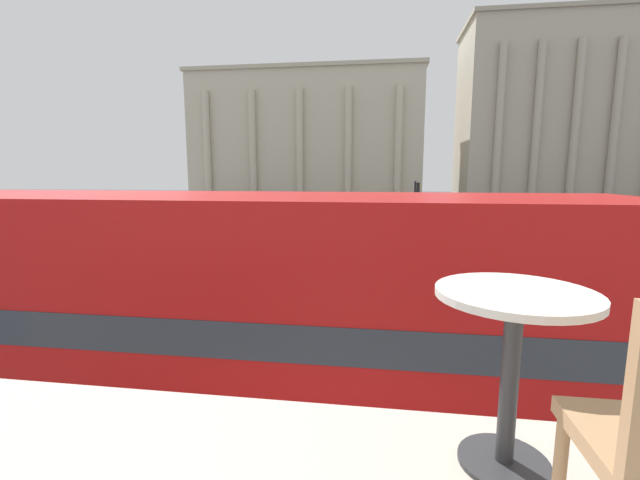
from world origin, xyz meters
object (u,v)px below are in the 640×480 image
at_px(double_decker_bus, 255,318).
at_px(plaza_building_left, 307,139).
at_px(cafe_dining_table, 513,339).
at_px(traffic_light_mid, 269,217).
at_px(traffic_light_near, 436,253).
at_px(pedestrian_white, 401,218).
at_px(pedestrian_black, 479,216).
at_px(traffic_light_far, 416,202).
at_px(car_maroon, 391,225).
at_px(pedestrian_olive, 232,260).
at_px(pedestrian_yellow, 386,231).
at_px(plaza_building_right, 590,115).

bearing_deg(double_decker_bus, plaza_building_left, 97.97).
relative_size(cafe_dining_table, traffic_light_mid, 0.23).
height_order(cafe_dining_table, plaza_building_left, plaza_building_left).
xyz_separation_m(traffic_light_near, pedestrian_white, (-0.10, 20.07, -1.15)).
bearing_deg(pedestrian_black, traffic_light_far, -102.18).
distance_m(car_maroon, pedestrian_black, 8.22).
xyz_separation_m(plaza_building_left, traffic_light_far, (12.96, -33.94, -6.63)).
relative_size(cafe_dining_table, pedestrian_white, 0.41).
bearing_deg(car_maroon, plaza_building_left, -174.83).
height_order(plaza_building_left, pedestrian_white, plaza_building_left).
height_order(double_decker_bus, pedestrian_olive, double_decker_bus).
xyz_separation_m(pedestrian_white, pedestrian_black, (6.16, 2.91, -0.06)).
relative_size(double_decker_bus, pedestrian_yellow, 5.95).
bearing_deg(plaza_building_left, car_maroon, -70.08).
height_order(double_decker_bus, pedestrian_black, double_decker_bus).
bearing_deg(traffic_light_far, pedestrian_yellow, -120.29).
bearing_deg(traffic_light_mid, pedestrian_white, 58.56).
distance_m(cafe_dining_table, traffic_light_far, 26.23).
height_order(car_maroon, pedestrian_black, pedestrian_black).
bearing_deg(car_maroon, cafe_dining_table, -14.95).
distance_m(plaza_building_left, plaza_building_right, 37.12).
bearing_deg(pedestrian_white, cafe_dining_table, 94.12).
bearing_deg(plaza_building_left, pedestrian_yellow, -73.40).
distance_m(cafe_dining_table, pedestrian_olive, 15.40).
bearing_deg(cafe_dining_table, pedestrian_black, 77.98).
bearing_deg(double_decker_bus, plaza_building_right, 62.01).
bearing_deg(pedestrian_white, car_maroon, 69.90).
bearing_deg(plaza_building_left, pedestrian_olive, -83.65).
bearing_deg(traffic_light_mid, traffic_light_near, -51.57).
xyz_separation_m(traffic_light_near, pedestrian_yellow, (-1.23, 13.01, -1.18)).
bearing_deg(plaza_building_left, cafe_dining_table, -79.29).
height_order(traffic_light_near, pedestrian_black, traffic_light_near).
height_order(traffic_light_near, traffic_light_mid, traffic_light_near).
bearing_deg(cafe_dining_table, plaza_building_left, 100.71).
bearing_deg(traffic_light_mid, double_decker_bus, -75.66).
distance_m(traffic_light_far, pedestrian_olive, 14.67).
distance_m(plaza_building_right, traffic_light_mid, 52.47).
bearing_deg(plaza_building_left, pedestrian_white, -67.92).
height_order(traffic_light_near, pedestrian_yellow, traffic_light_near).
bearing_deg(pedestrian_yellow, plaza_building_right, -47.06).
relative_size(cafe_dining_table, pedestrian_black, 0.44).
bearing_deg(car_maroon, pedestrian_black, 108.08).
height_order(pedestrian_yellow, pedestrian_black, pedestrian_yellow).
bearing_deg(pedestrian_white, pedestrian_yellow, 86.63).
bearing_deg(double_decker_bus, pedestrian_olive, 110.64).
height_order(plaza_building_right, pedestrian_yellow, plaza_building_right).
height_order(plaza_building_right, traffic_light_far, plaza_building_right).
xyz_separation_m(pedestrian_olive, pedestrian_black, (13.22, 19.08, -0.00)).
bearing_deg(traffic_light_near, pedestrian_olive, 151.42).
xyz_separation_m(double_decker_bus, pedestrian_black, (9.29, 28.88, -1.28)).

